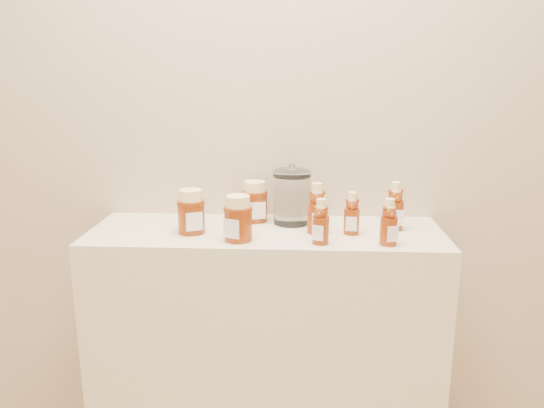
# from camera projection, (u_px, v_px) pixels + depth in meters

# --- Properties ---
(wall_back) EXTENTS (3.50, 0.02, 2.70)m
(wall_back) POSITION_uv_depth(u_px,v_px,m) (269.00, 93.00, 1.89)
(wall_back) COLOR tan
(wall_back) RESTS_ON ground
(display_table) EXTENTS (1.20, 0.40, 0.90)m
(display_table) POSITION_uv_depth(u_px,v_px,m) (266.00, 350.00, 1.91)
(display_table) COLOR beige
(display_table) RESTS_ON ground
(bear_bottle_back_left) EXTENTS (0.08, 0.08, 0.19)m
(bear_bottle_back_left) POSITION_uv_depth(u_px,v_px,m) (317.00, 205.00, 1.75)
(bear_bottle_back_left) COLOR #682108
(bear_bottle_back_left) RESTS_ON display_table
(bear_bottle_back_mid) EXTENTS (0.06, 0.06, 0.16)m
(bear_bottle_back_mid) POSITION_uv_depth(u_px,v_px,m) (352.00, 210.00, 1.74)
(bear_bottle_back_mid) COLOR #682108
(bear_bottle_back_mid) RESTS_ON display_table
(bear_bottle_back_right) EXTENTS (0.07, 0.07, 0.19)m
(bear_bottle_back_right) POSITION_uv_depth(u_px,v_px,m) (395.00, 203.00, 1.79)
(bear_bottle_back_right) COLOR #682108
(bear_bottle_back_right) RESTS_ON display_table
(bear_bottle_front_left) EXTENTS (0.07, 0.07, 0.16)m
(bear_bottle_front_left) POSITION_uv_depth(u_px,v_px,m) (321.00, 218.00, 1.64)
(bear_bottle_front_left) COLOR #682108
(bear_bottle_front_left) RESTS_ON display_table
(bear_bottle_front_right) EXTENTS (0.07, 0.07, 0.17)m
(bear_bottle_front_right) POSITION_uv_depth(u_px,v_px,m) (389.00, 219.00, 1.63)
(bear_bottle_front_right) COLOR #682108
(bear_bottle_front_right) RESTS_ON display_table
(honey_jar_left) EXTENTS (0.12, 0.12, 0.15)m
(honey_jar_left) POSITION_uv_depth(u_px,v_px,m) (191.00, 211.00, 1.76)
(honey_jar_left) COLOR #682108
(honey_jar_left) RESTS_ON display_table
(honey_jar_back) EXTENTS (0.12, 0.12, 0.15)m
(honey_jar_back) POSITION_uv_depth(u_px,v_px,m) (255.00, 201.00, 1.90)
(honey_jar_back) COLOR #682108
(honey_jar_back) RESTS_ON display_table
(honey_jar_front) EXTENTS (0.12, 0.12, 0.15)m
(honey_jar_front) POSITION_uv_depth(u_px,v_px,m) (238.00, 218.00, 1.68)
(honey_jar_front) COLOR #682108
(honey_jar_front) RESTS_ON display_table
(glass_canister) EXTENTS (0.18, 0.18, 0.21)m
(glass_canister) POSITION_uv_depth(u_px,v_px,m) (292.00, 195.00, 1.86)
(glass_canister) COLOR white
(glass_canister) RESTS_ON display_table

